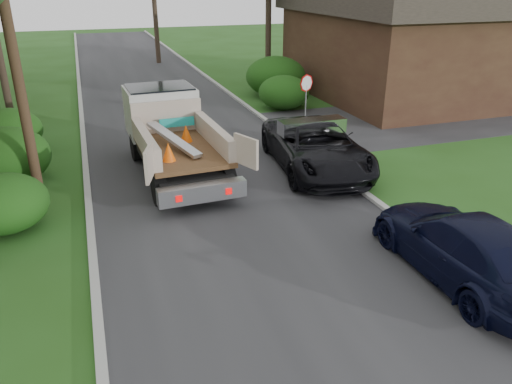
{
  "coord_description": "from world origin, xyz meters",
  "views": [
    {
      "loc": [
        -3.74,
        -10.48,
        6.28
      ],
      "look_at": [
        0.06,
        0.61,
        1.2
      ],
      "focal_mm": 35.0,
      "sensor_mm": 36.0,
      "label": 1
    }
  ],
  "objects": [
    {
      "name": "hedge_right_b",
      "position": [
        6.5,
        16.0,
        1.1
      ],
      "size": [
        3.38,
        3.38,
        2.21
      ],
      "primitive_type": "ellipsoid",
      "color": "#1A4610",
      "rests_on": "ground"
    },
    {
      "name": "curb_left",
      "position": [
        -4.1,
        10.0,
        0.06
      ],
      "size": [
        0.2,
        90.0,
        0.12
      ],
      "primitive_type": "cube",
      "color": "#9E9E99",
      "rests_on": "ground"
    },
    {
      "name": "side_street",
      "position": [
        12.0,
        9.0,
        0.01
      ],
      "size": [
        16.0,
        7.0,
        0.02
      ],
      "primitive_type": "cube",
      "color": "#28282B",
      "rests_on": "ground"
    },
    {
      "name": "hedge_left_c",
      "position": [
        -6.8,
        10.0,
        0.85
      ],
      "size": [
        2.6,
        2.6,
        1.7
      ],
      "primitive_type": "ellipsoid",
      "color": "#1A4610",
      "rests_on": "ground"
    },
    {
      "name": "house_right",
      "position": [
        13.0,
        14.0,
        3.16
      ],
      "size": [
        9.72,
        12.96,
        6.2
      ],
      "rotation": [
        0.0,
        0.0,
        1.57
      ],
      "color": "#382017",
      "rests_on": "ground"
    },
    {
      "name": "road",
      "position": [
        0.0,
        10.0,
        0.0
      ],
      "size": [
        8.0,
        90.0,
        0.02
      ],
      "primitive_type": "cube",
      "color": "#28282B",
      "rests_on": "ground"
    },
    {
      "name": "hedge_left_b",
      "position": [
        -6.5,
        6.5,
        0.94
      ],
      "size": [
        2.86,
        2.86,
        1.87
      ],
      "primitive_type": "ellipsoid",
      "color": "#1A4610",
      "rests_on": "ground"
    },
    {
      "name": "stop_sign",
      "position": [
        5.2,
        9.0,
        1.78
      ],
      "size": [
        0.71,
        0.32,
        2.48
      ],
      "color": "slate",
      "rests_on": "ground"
    },
    {
      "name": "navy_suv",
      "position": [
        3.8,
        -2.83,
        0.76
      ],
      "size": [
        2.24,
        5.28,
        1.52
      ],
      "primitive_type": "imported",
      "rotation": [
        0.0,
        0.0,
        3.12
      ],
      "color": "black",
      "rests_on": "ground"
    },
    {
      "name": "utility_pole",
      "position": [
        -5.48,
        4.98,
        5.17
      ],
      "size": [
        2.42,
        1.25,
        10.0
      ],
      "color": "#382619",
      "rests_on": "ground"
    },
    {
      "name": "black_pickup",
      "position": [
        3.6,
        4.5,
        0.83
      ],
      "size": [
        3.47,
        6.3,
        1.67
      ],
      "primitive_type": "imported",
      "rotation": [
        0.0,
        0.0,
        -0.12
      ],
      "color": "black",
      "rests_on": "ground"
    },
    {
      "name": "hedge_right_a",
      "position": [
        5.8,
        13.0,
        0.85
      ],
      "size": [
        2.6,
        2.6,
        1.7
      ],
      "primitive_type": "ellipsoid",
      "color": "#1A4610",
      "rests_on": "ground"
    },
    {
      "name": "ground",
      "position": [
        0.0,
        0.0,
        0.0
      ],
      "size": [
        120.0,
        120.0,
        0.0
      ],
      "primitive_type": "plane",
      "color": "#224A15",
      "rests_on": "ground"
    },
    {
      "name": "flatbed_truck",
      "position": [
        -1.15,
        6.62,
        1.41
      ],
      "size": [
        3.22,
        6.98,
        2.6
      ],
      "rotation": [
        0.0,
        0.0,
        0.04
      ],
      "color": "black",
      "rests_on": "ground"
    },
    {
      "name": "curb_right",
      "position": [
        4.1,
        10.0,
        0.06
      ],
      "size": [
        0.2,
        90.0,
        0.12
      ],
      "primitive_type": "cube",
      "color": "#9E9E99",
      "rests_on": "ground"
    },
    {
      "name": "hedge_left_a",
      "position": [
        -6.2,
        3.0,
        0.77
      ],
      "size": [
        2.34,
        2.34,
        1.53
      ],
      "primitive_type": "ellipsoid",
      "color": "#1A4610",
      "rests_on": "ground"
    }
  ]
}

